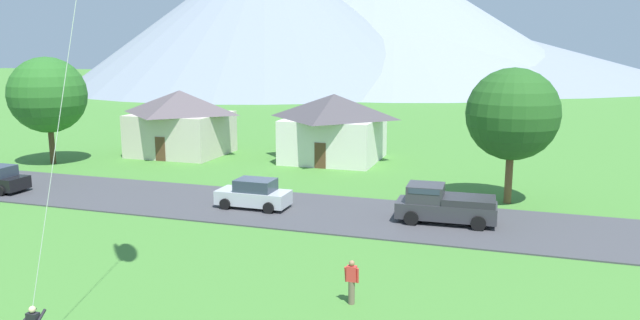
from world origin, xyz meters
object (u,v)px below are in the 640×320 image
Objects in this scene: house_leftmost at (334,126)px; parked_car_silver_west_end at (254,194)px; tree_near_left at (513,114)px; watcher_person at (352,281)px; tree_left_of_center at (48,95)px; house_left_center at (181,121)px; pickup_truck_charcoal_east_side at (444,204)px.

parked_car_silver_west_end is at bearing -90.23° from house_leftmost.
watcher_person is at bearing -107.29° from tree_near_left.
house_left_center is at bearing 41.95° from tree_left_of_center.
parked_car_silver_west_end reaches higher than watcher_person.
house_leftmost is 1.52× the size of pickup_truck_charcoal_east_side.
tree_left_of_center is 2.02× the size of parked_car_silver_west_end.
watcher_person is (29.75, -18.39, -4.62)m from tree_left_of_center.
tree_left_of_center reaches higher than house_left_center.
house_leftmost is 13.48m from house_left_center.
pickup_truck_charcoal_east_side is (-3.20, -5.47, -4.31)m from tree_near_left.
watcher_person is at bearing -31.72° from tree_left_of_center.
parked_car_silver_west_end is 13.98m from watcher_person.
pickup_truck_charcoal_east_side reaches higher than parked_car_silver_west_end.
house_leftmost is 17.37m from tree_near_left.
pickup_truck_charcoal_east_side is (10.78, 0.40, 0.19)m from parked_car_silver_west_end.
tree_left_of_center is 1.61× the size of pickup_truck_charcoal_east_side.
tree_near_left reaches higher than house_leftmost.
house_left_center reaches higher than pickup_truck_charcoal_east_side.
pickup_truck_charcoal_east_side is 3.14× the size of watcher_person.
house_left_center is at bearing 162.66° from tree_near_left.
tree_near_left reaches higher than pickup_truck_charcoal_east_side.
tree_left_of_center reaches higher than tree_near_left.
house_leftmost reaches higher than watcher_person.
house_left_center is 19.72m from parked_car_silver_west_end.
tree_near_left is (13.92, -10.07, 2.54)m from house_leftmost.
watcher_person is (-2.01, -11.28, -0.18)m from pickup_truck_charcoal_east_side.
pickup_truck_charcoal_east_side is at bearing 2.11° from parked_car_silver_west_end.
parked_car_silver_west_end is at bearing -177.89° from pickup_truck_charcoal_east_side.
house_left_center is 0.95× the size of tree_left_of_center.
tree_near_left is at bearing 59.66° from pickup_truck_charcoal_east_side.
tree_left_of_center is (-21.05, -8.43, 2.67)m from house_leftmost.
house_leftmost is at bearing 144.11° from tree_near_left.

